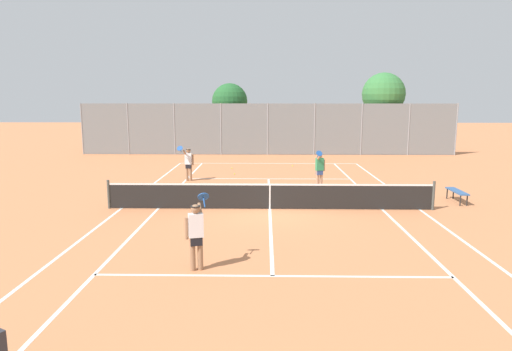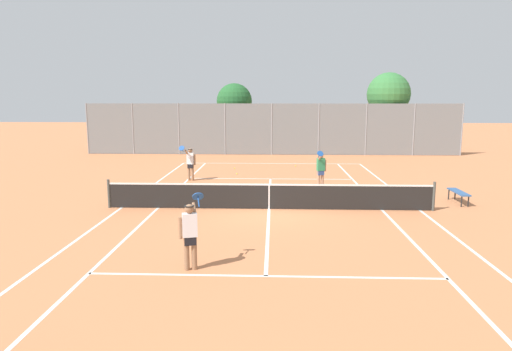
{
  "view_description": "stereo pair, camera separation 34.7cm",
  "coord_description": "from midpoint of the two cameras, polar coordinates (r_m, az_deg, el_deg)",
  "views": [
    {
      "loc": [
        -0.18,
        -16.34,
        4.04
      ],
      "look_at": [
        -0.54,
        1.5,
        1.0
      ],
      "focal_mm": 32.0,
      "sensor_mm": 36.0,
      "label": 1
    },
    {
      "loc": [
        0.17,
        -16.33,
        4.04
      ],
      "look_at": [
        -0.54,
        1.5,
        1.0
      ],
      "focal_mm": 32.0,
      "sensor_mm": 36.0,
      "label": 2
    }
  ],
  "objects": [
    {
      "name": "player_near_side",
      "position": [
        10.89,
        -8.42,
        -7.03
      ],
      "size": [
        0.52,
        0.85,
        1.77
      ],
      "color": "#936B4C",
      "rests_on": "ground"
    },
    {
      "name": "tree_behind_left",
      "position": [
        36.61,
        -3.55,
        9.08
      ],
      "size": [
        2.81,
        2.81,
        5.2
      ],
      "color": "brown",
      "rests_on": "ground"
    },
    {
      "name": "court_line_markings",
      "position": [
        16.82,
        1.14,
        -4.22
      ],
      "size": [
        11.1,
        23.9,
        0.01
      ],
      "color": "silver",
      "rests_on": "ground"
    },
    {
      "name": "back_fence",
      "position": [
        32.8,
        1.17,
        5.81
      ],
      "size": [
        26.91,
        0.08,
        3.68
      ],
      "color": "gray",
      "rests_on": "ground"
    },
    {
      "name": "loose_tennis_ball_2",
      "position": [
        27.36,
        4.22,
        1.22
      ],
      "size": [
        0.07,
        0.07,
        0.07
      ],
      "primitive_type": "sphere",
      "color": "#D1DB33",
      "rests_on": "ground"
    },
    {
      "name": "ground_plane",
      "position": [
        16.82,
        1.14,
        -4.23
      ],
      "size": [
        120.0,
        120.0,
        0.0
      ],
      "primitive_type": "plane",
      "color": "#CC7A4C"
    },
    {
      "name": "tennis_net",
      "position": [
        16.71,
        1.15,
        -2.53
      ],
      "size": [
        12.0,
        0.1,
        1.07
      ],
      "color": "#474C47",
      "rests_on": "ground"
    },
    {
      "name": "loose_tennis_ball_4",
      "position": [
        24.44,
        -3.11,
        0.21
      ],
      "size": [
        0.07,
        0.07,
        0.07
      ],
      "primitive_type": "sphere",
      "color": "#D1DB33",
      "rests_on": "ground"
    },
    {
      "name": "tree_behind_right",
      "position": [
        35.44,
        15.26,
        9.59
      ],
      "size": [
        3.15,
        3.15,
        5.9
      ],
      "color": "brown",
      "rests_on": "ground"
    },
    {
      "name": "courtside_bench",
      "position": [
        19.44,
        23.37,
        -1.9
      ],
      "size": [
        0.36,
        1.5,
        0.47
      ],
      "color": "#33598C",
      "rests_on": "ground"
    },
    {
      "name": "loose_tennis_ball_3",
      "position": [
        26.36,
        -3.41,
        0.91
      ],
      "size": [
        0.07,
        0.07,
        0.07
      ],
      "primitive_type": "sphere",
      "color": "#D1DB33",
      "rests_on": "ground"
    },
    {
      "name": "player_far_right",
      "position": [
        20.68,
        7.48,
        0.93
      ],
      "size": [
        0.51,
        0.85,
        1.77
      ],
      "color": "tan",
      "rests_on": "ground"
    },
    {
      "name": "player_far_left",
      "position": [
        22.68,
        -8.87,
        1.66
      ],
      "size": [
        0.73,
        0.72,
        1.77
      ],
      "color": "#936B4C",
      "rests_on": "ground"
    }
  ]
}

